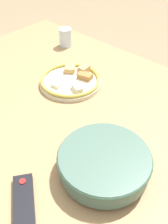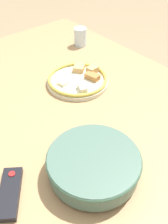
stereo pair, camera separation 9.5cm
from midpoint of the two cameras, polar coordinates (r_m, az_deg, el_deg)
The scene contains 6 objects.
ground_plane at distance 1.62m, azimuth -0.76°, elevation -19.80°, with size 8.00×8.00×0.00m, color #9E8460.
dining_table at distance 1.08m, azimuth -1.07°, elevation -1.71°, with size 1.47×1.09×0.76m.
noodle_bowl at distance 0.78m, azimuth 5.66°, elevation -11.28°, with size 0.28×0.28×0.08m.
food_plate at distance 1.15m, azimuth 1.11°, elevation 6.97°, with size 0.27×0.27×0.05m.
tv_remote at distance 0.78m, azimuth -12.39°, elevation -17.01°, with size 0.16×0.14×0.02m.
drinking_glass at distance 1.45m, azimuth 1.13°, elevation 16.00°, with size 0.07×0.07×0.10m.
Camera 2 is at (-0.66, 0.46, 1.41)m, focal length 42.00 mm.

